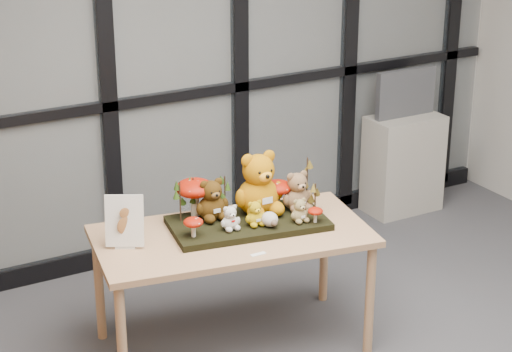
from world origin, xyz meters
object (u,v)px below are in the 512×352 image
bear_brown_medium (211,197)px  bear_small_yellow (255,212)px  mushroom_back_left (195,196)px  bear_white_bow (230,216)px  bear_tan_back (297,189)px  sign_holder (125,224)px  plush_cream_hedgehog (270,218)px  mushroom_front_right (315,214)px  bear_beige_small (300,209)px  mushroom_front_left (193,226)px  cabinet (403,164)px  diorama_tray (248,223)px  mushroom_back_right (277,193)px  bear_pooh_yellow (258,180)px  monitor (406,93)px  display_table (232,245)px

bear_brown_medium → bear_small_yellow: bearing=-39.5°
bear_small_yellow → mushroom_back_left: mushroom_back_left is taller
bear_white_bow → mushroom_back_left: 0.26m
bear_tan_back → sign_holder: sign_holder is taller
plush_cream_hedgehog → mushroom_front_right: size_ratio=0.96×
bear_beige_small → mushroom_front_left: bear_beige_small is taller
bear_small_yellow → cabinet: bear_small_yellow is taller
bear_tan_back → mushroom_back_left: 0.55m
sign_holder → bear_beige_small: bearing=14.8°
bear_white_bow → plush_cream_hedgehog: 0.21m
cabinet → diorama_tray: bearing=-151.0°
mushroom_back_right → mushroom_front_right: size_ratio=1.95×
diorama_tray → cabinet: bearing=39.0°
bear_tan_back → cabinet: (1.52, 1.01, -0.46)m
bear_beige_small → plush_cream_hedgehog: bearing=-178.1°
bear_pooh_yellow → bear_brown_medium: (-0.25, 0.05, -0.07)m
bear_pooh_yellow → bear_brown_medium: size_ratio=1.55×
bear_brown_medium → monitor: monitor is taller
bear_white_bow → sign_holder: (-0.52, 0.13, 0.02)m
plush_cream_hedgehog → mushroom_back_left: mushroom_back_left is taller
bear_white_bow → plush_cream_hedgehog: size_ratio=1.68×
display_table → bear_pooh_yellow: size_ratio=4.04×
diorama_tray → bear_small_yellow: bear_small_yellow is taller
bear_tan_back → bear_beige_small: bearing=-106.5°
bear_tan_back → mushroom_back_right: size_ratio=1.36×
mushroom_front_left → sign_holder: sign_holder is taller
display_table → mushroom_back_left: bearing=124.8°
monitor → plush_cream_hedgehog: bearing=-146.8°
bear_white_bow → diorama_tray: bearing=32.4°
bear_pooh_yellow → bear_brown_medium: 0.27m
bear_pooh_yellow → monitor: bearing=39.2°
plush_cream_hedgehog → bear_white_bow: bearing=171.5°
bear_brown_medium → diorama_tray: bearing=-26.1°
bear_brown_medium → plush_cream_hedgehog: bearing=-37.5°
display_table → mushroom_back_left: (-0.10, 0.22, 0.22)m
mushroom_front_left → sign_holder: size_ratio=0.41×
mushroom_front_right → sign_holder: 0.99m
monitor → display_table: bearing=-151.2°
monitor → mushroom_back_left: bearing=-157.6°
bear_brown_medium → mushroom_back_right: 0.38m
mushroom_back_right → monitor: monitor is taller
mushroom_back_right → monitor: bearing=31.0°
display_table → bear_pooh_yellow: 0.37m
bear_brown_medium → mushroom_back_right: bearing=2.1°
bear_brown_medium → mushroom_front_left: bear_brown_medium is taller
cabinet → plush_cream_hedgehog: bearing=-147.3°
bear_brown_medium → sign_holder: 0.50m
mushroom_back_right → monitor: (1.61, 0.97, 0.09)m
diorama_tray → bear_small_yellow: size_ratio=5.48×
mushroom_back_right → mushroom_front_right: 0.27m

